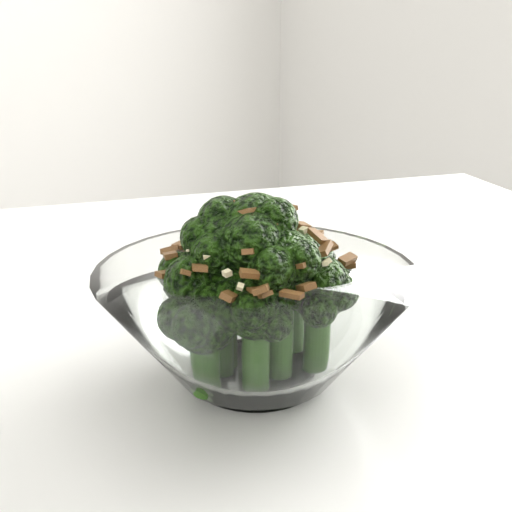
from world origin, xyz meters
TOP-DOWN VIEW (x-y plane):
  - table at (0.05, 0.02)m, footprint 1.41×1.19m
  - broccoli_dish at (0.08, -0.13)m, footprint 0.22×0.22m

SIDE VIEW (x-z plane):
  - table at x=0.05m, z-range 0.31..1.06m
  - broccoli_dish at x=0.08m, z-range 0.74..0.87m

